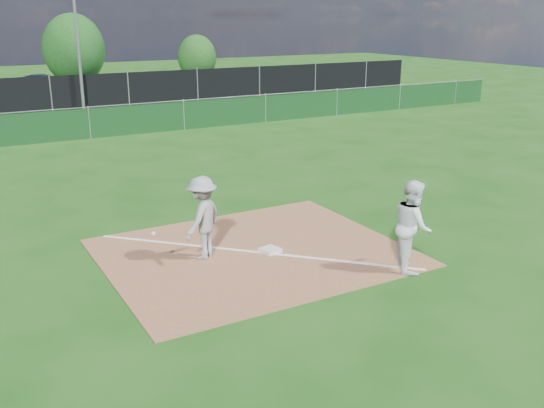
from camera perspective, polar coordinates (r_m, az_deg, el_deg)
The scene contains 14 objects.
ground at distance 20.71m, azimuth -13.46°, elevation 3.67°, with size 90.00×90.00×0.00m, color #15460F.
infield_dirt at distance 12.66m, azimuth -1.74°, elevation -4.57°, with size 6.00×5.00×0.02m, color brown.
foul_line at distance 12.66m, azimuth -1.74°, elevation -4.51°, with size 0.08×7.00×0.01m, color white.
green_fence at distance 25.35m, azimuth -16.80°, elevation 7.26°, with size 44.00×0.05×1.20m, color #0D3214.
black_fence at distance 33.09m, azimuth -20.09°, elevation 9.70°, with size 46.00×0.04×1.80m, color black.
parking_lot at distance 38.10m, azimuth -21.29°, elevation 9.09°, with size 46.00×9.00×0.01m, color black.
light_pole at distance 32.86m, azimuth -17.92°, elevation 15.31°, with size 0.16×0.16×8.00m, color slate.
first_base at distance 12.65m, azimuth -0.18°, elevation -4.36°, with size 0.37×0.37×0.08m, color silver.
play_at_first at distance 12.19m, azimuth -6.56°, elevation -1.28°, with size 1.79×1.16×1.69m.
runner at distance 11.88m, azimuth 13.08°, elevation -1.99°, with size 0.87×0.68×1.79m, color white.
car_mid at distance 37.33m, azimuth -20.49°, elevation 10.17°, with size 1.54×4.42×1.46m, color black.
car_right at distance 37.58m, azimuth -16.21°, elevation 10.57°, with size 1.96×4.81×1.40m, color black.
tree_mid at distance 44.26m, azimuth -18.16°, elevation 13.68°, with size 4.11×4.11×4.87m.
tree_right at distance 46.25m, azimuth -7.07°, elevation 13.54°, with size 2.83×2.83×3.36m.
Camera 1 is at (-5.44, -9.41, 4.75)m, focal length 40.00 mm.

